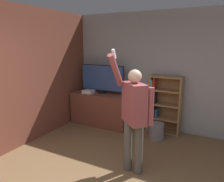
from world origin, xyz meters
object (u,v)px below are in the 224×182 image
at_px(bookshelf, 162,105).
at_px(person, 134,112).
at_px(game_console, 89,92).
at_px(waste_bin, 156,131).
at_px(television, 102,79).

bearing_deg(bookshelf, person, -88.40).
height_order(game_console, waste_bin, game_console).
xyz_separation_m(game_console, person, (1.79, -1.44, 0.16)).
height_order(television, person, person).
bearing_deg(game_console, bookshelf, 11.86).
distance_m(television, person, 2.22).
xyz_separation_m(game_console, waste_bin, (1.77, -0.09, -0.65)).
xyz_separation_m(television, game_console, (-0.29, -0.18, -0.32)).
bearing_deg(person, television, 175.61).
relative_size(television, waste_bin, 3.33).
xyz_separation_m(television, bookshelf, (1.45, 0.18, -0.53)).
bearing_deg(television, person, -47.22).
bearing_deg(television, bookshelf, 7.14).
distance_m(game_console, bookshelf, 1.79).
bearing_deg(bookshelf, television, -172.86).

